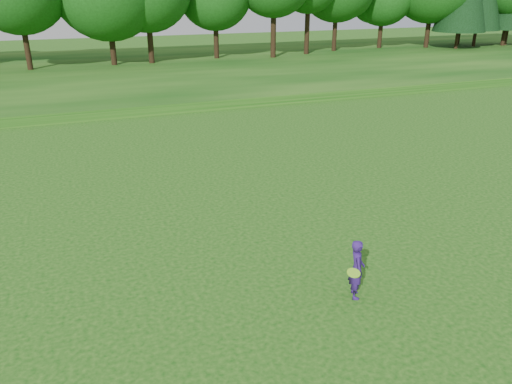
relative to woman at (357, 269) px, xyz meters
name	(u,v)px	position (x,y,z in m)	size (l,w,h in m)	color
ground	(241,301)	(-2.61, 0.75, -0.74)	(140.00, 140.00, 0.00)	#0D440D
berm	(105,73)	(-2.61, 34.75, -0.44)	(130.00, 30.00, 0.60)	#0D440D
walking_path	(128,114)	(-2.61, 20.75, -0.72)	(130.00, 1.60, 0.04)	gray
woman	(357,269)	(0.00, 0.00, 0.00)	(0.71, 0.80, 1.48)	navy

